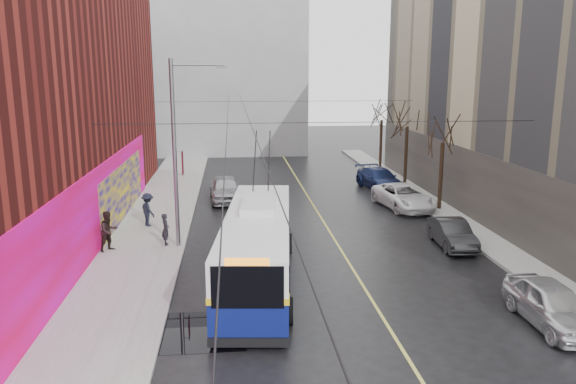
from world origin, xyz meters
The scene contains 21 objects.
ground centered at (0.00, 0.00, 0.00)m, with size 140.00×140.00×0.00m, color black.
sidewalk_left centered at (-8.00, 12.00, 0.07)m, with size 4.00×60.00×0.15m, color gray.
sidewalk_right centered at (9.00, 12.00, 0.07)m, with size 2.00×60.00×0.15m, color gray.
lane_line centered at (1.50, 14.00, 0.00)m, with size 0.12×50.00×0.01m, color #BFB74C.
building_far centered at (-6.00, 44.99, 9.02)m, with size 20.50×12.10×18.00m.
streetlight_pole centered at (-6.14, 10.00, 4.85)m, with size 2.65×0.60×9.00m.
catenary_wires centered at (-2.54, 14.77, 6.25)m, with size 18.00×60.00×0.22m.
tree_near centered at (9.00, 16.00, 4.98)m, with size 3.20×3.20×6.40m.
tree_mid centered at (9.00, 23.00, 5.25)m, with size 3.20×3.20×6.68m.
tree_far centered at (9.00, 30.00, 5.14)m, with size 3.20×3.20×6.57m.
puddle centered at (-4.72, 0.96, 0.00)m, with size 2.83×3.06×0.01m, color black.
pigeons_flying centered at (-2.75, 10.29, 7.27)m, with size 5.17×2.72×1.09m.
trolleybus centered at (-2.67, 5.12, 1.55)m, with size 3.67×11.92×5.58m.
parked_car_a centered at (7.00, 0.24, 0.75)m, with size 1.76×4.38×1.49m, color silver.
parked_car_b centered at (7.00, 8.94, 0.67)m, with size 1.41×4.04×1.33m, color #28292B.
parked_car_c centered at (7.00, 16.85, 0.74)m, with size 2.46×5.33×1.48m, color white.
parked_car_d centered at (7.00, 22.62, 0.75)m, with size 2.11×5.20×1.51m, color navy.
following_car centered at (-4.13, 19.91, 0.82)m, with size 1.95×4.84×1.65m, color #A1A2A6.
pedestrian_a centered at (-6.90, 10.18, 0.93)m, with size 0.57×0.37×1.56m, color black.
pedestrian_b centered at (-9.44, 9.53, 1.10)m, with size 0.93×0.72×1.90m, color black.
pedestrian_c centered at (-8.23, 13.73, 1.06)m, with size 1.18×0.68×1.82m, color black.
Camera 1 is at (-3.63, -16.43, 8.46)m, focal length 35.00 mm.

